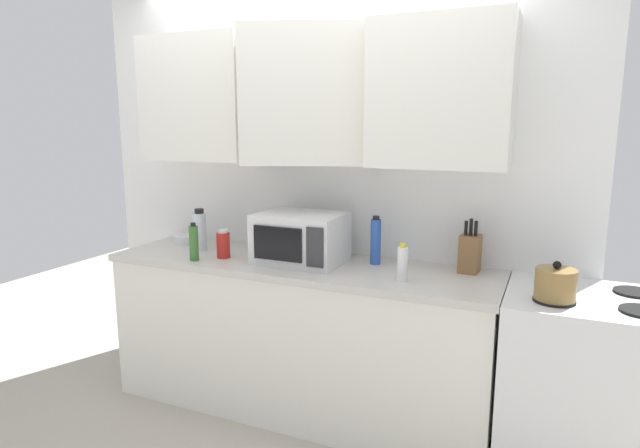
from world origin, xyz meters
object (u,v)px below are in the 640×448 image
object	(u,v)px
knife_block	(470,253)
bottle_clear_tall	(200,231)
kettle	(555,284)
bottle_blue_cleaner	(376,241)
stove_range	(586,389)
bottle_red_sauce	(223,244)
bowl_ceramic_small	(186,239)
bottle_green_oil	(194,243)
microwave	(300,238)
bottle_white_jar	(402,263)

from	to	relation	value
knife_block	bottle_clear_tall	xyz separation A→B (m)	(-1.61, -0.17, 0.02)
kettle	bottle_blue_cleaner	xyz separation A→B (m)	(-0.93, 0.30, 0.05)
knife_block	kettle	bearing A→B (deg)	-38.94
stove_range	knife_block	xyz separation A→B (m)	(-0.59, 0.20, 0.55)
stove_range	bottle_blue_cleaner	bearing A→B (deg)	171.96
bottle_red_sauce	bowl_ceramic_small	bearing A→B (deg)	154.02
knife_block	bottle_red_sauce	bearing A→B (deg)	-168.75
bottle_clear_tall	bowl_ceramic_small	size ratio (longest dim) A/B	1.66
bottle_red_sauce	kettle	bearing A→B (deg)	-2.15
stove_range	kettle	distance (m)	0.57
bottle_green_oil	bottle_clear_tall	size ratio (longest dim) A/B	0.85
microwave	kettle	bearing A→B (deg)	-6.97
bottle_clear_tall	bowl_ceramic_small	distance (m)	0.25
bowl_ceramic_small	knife_block	bearing A→B (deg)	1.83
bottle_red_sauce	bottle_clear_tall	bearing A→B (deg)	157.13
knife_block	stove_range	bearing A→B (deg)	-18.67
bottle_green_oil	bowl_ceramic_small	world-z (taller)	bottle_green_oil
bottle_red_sauce	bowl_ceramic_small	xyz separation A→B (m)	(-0.44, 0.21, -0.05)
kettle	knife_block	bearing A→B (deg)	141.06
microwave	bottle_green_oil	size ratio (longest dim) A/B	2.17
stove_range	bottle_white_jar	distance (m)	1.03
bottle_blue_cleaner	stove_range	bearing A→B (deg)	-8.04
kettle	bowl_ceramic_small	xyz separation A→B (m)	(-2.23, 0.28, -0.05)
stove_range	knife_block	size ratio (longest dim) A/B	3.15
knife_block	bottle_red_sauce	size ratio (longest dim) A/B	1.71
bowl_ceramic_small	bottle_white_jar	bearing A→B (deg)	-9.20
kettle	bottle_white_jar	distance (m)	0.70
microwave	bottle_white_jar	bearing A→B (deg)	-11.55
bottle_blue_cleaner	bottle_clear_tall	bearing A→B (deg)	-173.37
microwave	bottle_blue_cleaner	bearing A→B (deg)	18.19
bottle_red_sauce	bottle_blue_cleaner	world-z (taller)	bottle_blue_cleaner
knife_block	bowl_ceramic_small	xyz separation A→B (m)	(-1.81, -0.06, -0.08)
microwave	bottle_green_oil	distance (m)	0.62
bottle_green_oil	bowl_ceramic_small	bearing A→B (deg)	133.83
bottle_red_sauce	knife_block	bearing A→B (deg)	11.25
bottle_red_sauce	bottle_green_oil	world-z (taller)	bottle_green_oil
bottle_white_jar	kettle	bearing A→B (deg)	-2.79
kettle	bottle_white_jar	world-z (taller)	bottle_white_jar
bottle_green_oil	bottle_red_sauce	bearing A→B (deg)	46.63
bottle_red_sauce	bowl_ceramic_small	size ratio (longest dim) A/B	1.08
kettle	microwave	distance (m)	1.34
knife_block	bottle_clear_tall	distance (m)	1.62
stove_range	bottle_blue_cleaner	size ratio (longest dim) A/B	3.33
microwave	bottle_red_sauce	distance (m)	0.47
knife_block	bottle_clear_tall	size ratio (longest dim) A/B	1.11
bottle_white_jar	microwave	bearing A→B (deg)	168.45
kettle	bottle_red_sauce	bearing A→B (deg)	177.85
knife_block	bottle_white_jar	size ratio (longest dim) A/B	1.49
kettle	bottle_red_sauce	xyz separation A→B (m)	(-1.79, 0.07, -0.00)
bottle_white_jar	bottle_clear_tall	size ratio (longest dim) A/B	0.74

